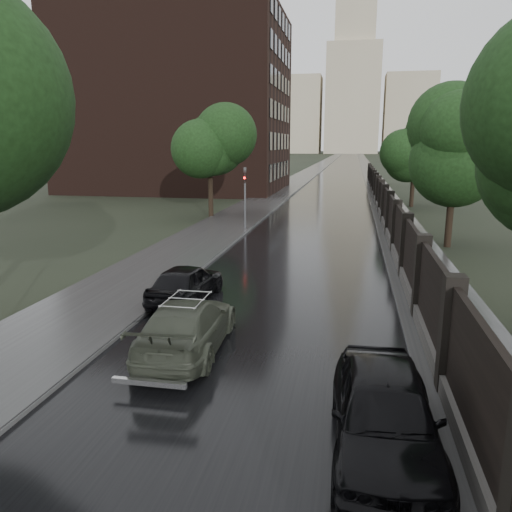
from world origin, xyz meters
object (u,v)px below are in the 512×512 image
Objects in this scene: traffic_light at (245,193)px; hatchback_left at (186,283)px; tree_right_b at (455,153)px; tree_right_c at (415,150)px; tree_left_far at (210,146)px; volga_sedan at (187,326)px; car_right_near at (384,413)px.

traffic_light is 14.94m from hatchback_left.
tree_right_c is at bearing 90.00° from tree_right_b.
tree_left_far is 18.45m from tree_right_c.
car_right_near is (4.89, -3.70, 0.09)m from volga_sedan.
tree_left_far reaches higher than car_right_near.
volga_sedan is at bearing -82.46° from traffic_light.
traffic_light is (-11.80, 2.99, -2.55)m from tree_right_b.
volga_sedan is 4.32m from hatchback_left.
tree_left_far reaches higher than volga_sedan.
car_right_near reaches higher than volga_sedan.
tree_right_b is 1.76× the size of hatchback_left.
tree_right_b reaches higher than hatchback_left.
tree_right_b is (15.50, -8.00, -0.29)m from tree_left_far.
hatchback_left is at bearing -132.23° from tree_right_b.
traffic_light is at bearing -128.18° from tree_right_c.
tree_right_b is at bearing -27.30° from tree_left_far.
tree_right_c is (15.50, 10.00, -0.29)m from tree_left_far.
traffic_light is (-11.80, -15.01, -2.55)m from tree_right_c.
hatchback_left is 10.01m from car_right_near.
tree_left_far is 20.88m from hatchback_left.
traffic_light is 1.00× the size of hatchback_left.
hatchback_left is (4.79, -19.80, -4.56)m from tree_left_far.
volga_sedan reaches higher than hatchback_left.
volga_sedan is 1.05× the size of car_right_near.
tree_left_far is at bearing 152.70° from tree_right_b.
tree_right_c reaches higher than volga_sedan.
hatchback_left is at bearing 127.17° from car_right_near.
tree_right_c is 38.07m from car_right_near.
car_right_near is at bearing -102.69° from tree_right_b.
volga_sedan is (6.20, -23.89, -4.54)m from tree_left_far.
hatchback_left is at bearing -73.79° from volga_sedan.
traffic_light reaches higher than car_right_near.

